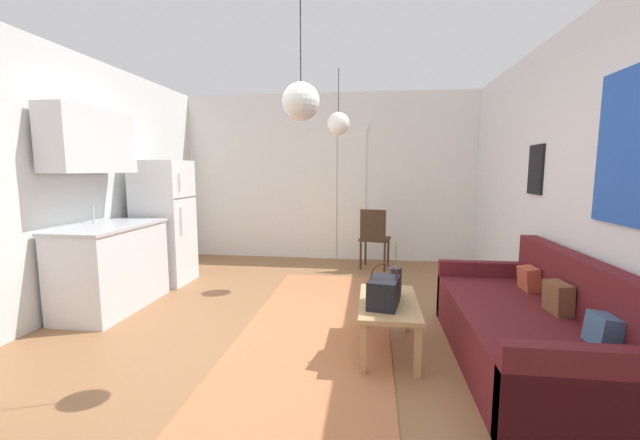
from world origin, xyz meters
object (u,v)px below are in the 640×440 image
(handbag, at_px, (384,292))
(pendant_lamp_far, at_px, (338,123))
(refrigerator, at_px, (164,222))
(couch, at_px, (533,331))
(pendant_lamp_near, at_px, (301,101))
(coffee_table, at_px, (388,308))
(bamboo_vase, at_px, (395,282))
(accent_chair, at_px, (374,236))

(handbag, height_order, pendant_lamp_far, pendant_lamp_far)
(refrigerator, height_order, pendant_lamp_far, pendant_lamp_far)
(couch, relative_size, pendant_lamp_near, 2.22)
(coffee_table, height_order, pendant_lamp_near, pendant_lamp_near)
(couch, bearing_deg, bamboo_vase, 165.85)
(accent_chair, bearing_deg, coffee_table, 103.57)
(refrigerator, relative_size, accent_chair, 1.76)
(refrigerator, bearing_deg, handbag, -32.11)
(accent_chair, height_order, pendant_lamp_far, pendant_lamp_far)
(refrigerator, bearing_deg, bamboo_vase, -27.28)
(accent_chair, relative_size, pendant_lamp_far, 1.13)
(coffee_table, relative_size, pendant_lamp_far, 1.14)
(coffee_table, bearing_deg, refrigerator, 150.32)
(coffee_table, xyz_separation_m, pendant_lamp_far, (-0.58, 1.81, 1.71))
(couch, distance_m, coffee_table, 1.10)
(handbag, bearing_deg, bamboo_vase, 68.72)
(coffee_table, xyz_separation_m, pendant_lamp_near, (-0.64, -0.49, 1.59))
(bamboo_vase, relative_size, refrigerator, 0.29)
(handbag, bearing_deg, refrigerator, 147.89)
(couch, height_order, bamboo_vase, bamboo_vase)
(handbag, bearing_deg, pendant_lamp_far, 105.40)
(handbag, xyz_separation_m, accent_chair, (-0.06, 2.83, -0.03))
(coffee_table, height_order, handbag, handbag)
(couch, height_order, accent_chair, accent_chair)
(bamboo_vase, distance_m, handbag, 0.28)
(pendant_lamp_near, height_order, pendant_lamp_far, same)
(couch, bearing_deg, pendant_lamp_far, 130.63)
(couch, relative_size, accent_chair, 2.20)
(accent_chair, xyz_separation_m, pendant_lamp_far, (-0.47, -0.89, 1.55))
(couch, bearing_deg, refrigerator, 155.91)
(accent_chair, bearing_deg, pendant_lamp_near, 91.84)
(refrigerator, relative_size, pendant_lamp_near, 1.78)
(couch, distance_m, bamboo_vase, 1.09)
(handbag, relative_size, refrigerator, 0.23)
(coffee_table, bearing_deg, couch, -7.01)
(handbag, distance_m, accent_chair, 2.83)
(bamboo_vase, relative_size, pendant_lamp_far, 0.58)
(accent_chair, bearing_deg, handbag, 102.56)
(coffee_table, distance_m, accent_chair, 2.70)
(couch, distance_m, accent_chair, 3.07)
(couch, bearing_deg, handbag, -179.84)
(coffee_table, distance_m, pendant_lamp_far, 2.55)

